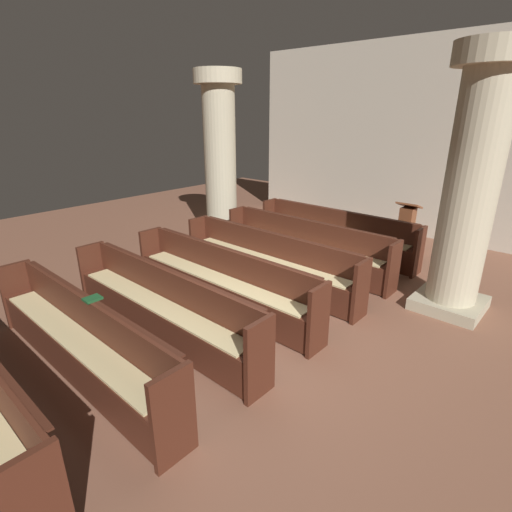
{
  "coord_description": "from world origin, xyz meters",
  "views": [
    {
      "loc": [
        3.02,
        -3.59,
        2.92
      ],
      "look_at": [
        -0.84,
        0.74,
        0.75
      ],
      "focal_mm": 27.36,
      "sensor_mm": 36.0,
      "label": 1
    }
  ],
  "objects": [
    {
      "name": "pew_row_4",
      "position": [
        -1.04,
        -0.97,
        0.5
      ],
      "size": [
        3.65,
        0.46,
        0.93
      ],
      "color": "#4C2316",
      "rests_on": "ground"
    },
    {
      "name": "pew_row_1",
      "position": [
        -1.04,
        2.36,
        0.5
      ],
      "size": [
        3.65,
        0.46,
        0.93
      ],
      "color": "#4C2316",
      "rests_on": "ground"
    },
    {
      "name": "pew_row_5",
      "position": [
        -1.04,
        -2.08,
        0.5
      ],
      "size": [
        3.65,
        0.47,
        0.93
      ],
      "color": "#4C2316",
      "rests_on": "ground"
    },
    {
      "name": "hymn_book",
      "position": [
        -0.95,
        -1.89,
        0.94
      ],
      "size": [
        0.15,
        0.18,
        0.03
      ],
      "primitive_type": "cube",
      "color": "#194723",
      "rests_on": "pew_row_5"
    },
    {
      "name": "pew_row_3",
      "position": [
        -1.04,
        0.14,
        0.5
      ],
      "size": [
        3.65,
        0.46,
        0.93
      ],
      "color": "#4C2316",
      "rests_on": "ground"
    },
    {
      "name": "back_wall",
      "position": [
        0.0,
        6.08,
        2.25
      ],
      "size": [
        10.0,
        0.16,
        4.5
      ],
      "primitive_type": "cube",
      "color": "beige",
      "rests_on": "ground"
    },
    {
      "name": "pew_row_0",
      "position": [
        -1.04,
        3.48,
        0.5
      ],
      "size": [
        3.65,
        0.46,
        0.93
      ],
      "color": "#4C2316",
      "rests_on": "ground"
    },
    {
      "name": "pillar_far_side",
      "position": [
        -3.66,
        2.66,
        1.95
      ],
      "size": [
        1.05,
        1.05,
        3.75
      ],
      "color": "tan",
      "rests_on": "ground"
    },
    {
      "name": "pew_row_2",
      "position": [
        -1.04,
        1.25,
        0.5
      ],
      "size": [
        3.65,
        0.47,
        0.93
      ],
      "color": "#4C2316",
      "rests_on": "ground"
    },
    {
      "name": "lectern",
      "position": [
        0.0,
        4.74,
        0.45
      ],
      "size": [
        0.48,
        0.45,
        1.08
      ],
      "color": "brown",
      "rests_on": "ground"
    },
    {
      "name": "pillar_aisle_side",
      "position": [
        1.64,
        2.51,
        1.95
      ],
      "size": [
        1.05,
        1.05,
        3.75
      ],
      "color": "tan",
      "rests_on": "ground"
    },
    {
      "name": "ground_plane",
      "position": [
        0.0,
        0.0,
        0.0
      ],
      "size": [
        19.2,
        19.2,
        0.0
      ],
      "primitive_type": "plane",
      "color": "brown"
    }
  ]
}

